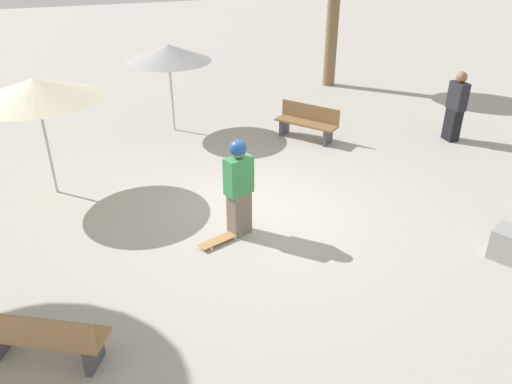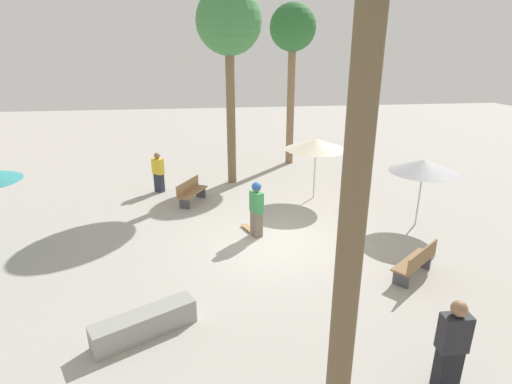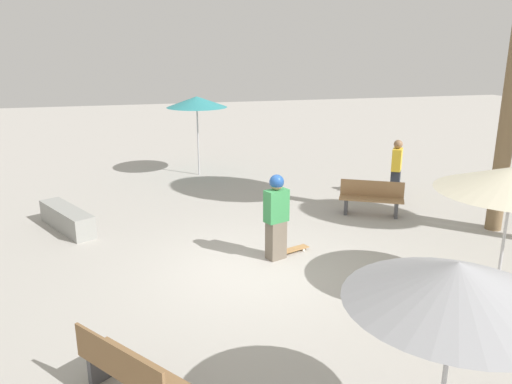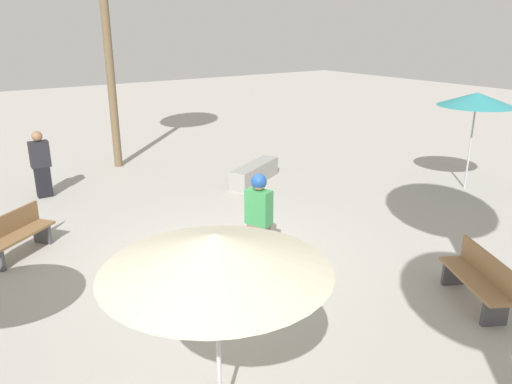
{
  "view_description": "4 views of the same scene",
  "coord_description": "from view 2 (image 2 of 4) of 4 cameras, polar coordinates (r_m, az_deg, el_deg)",
  "views": [
    {
      "loc": [
        -2.76,
        -7.56,
        4.8
      ],
      "look_at": [
        -0.32,
        -0.6,
        0.84
      ],
      "focal_mm": 35.0,
      "sensor_mm": 36.0,
      "label": 1
    },
    {
      "loc": [
        10.6,
        -1.99,
        5.46
      ],
      "look_at": [
        -0.79,
        -0.43,
        1.37
      ],
      "focal_mm": 28.0,
      "sensor_mm": 36.0,
      "label": 2
    },
    {
      "loc": [
        2.21,
        8.51,
        4.13
      ],
      "look_at": [
        -0.29,
        -0.95,
        1.28
      ],
      "focal_mm": 35.0,
      "sensor_mm": 36.0,
      "label": 3
    },
    {
      "loc": [
        -7.51,
        4.47,
        4.27
      ],
      "look_at": [
        -0.34,
        -0.55,
        1.33
      ],
      "focal_mm": 35.0,
      "sensor_mm": 36.0,
      "label": 4
    }
  ],
  "objects": [
    {
      "name": "bench_far",
      "position": [
        10.96,
        21.88,
        -9.3
      ],
      "size": [
        1.32,
        1.54,
        0.85
      ],
      "rotation": [
        0.0,
        0.0,
        2.22
      ],
      "color": "#47474C",
      "rests_on": "ground_plane"
    },
    {
      "name": "ground_plane",
      "position": [
        12.09,
        2.54,
        -7.27
      ],
      "size": [
        60.0,
        60.0,
        0.0
      ],
      "primitive_type": "plane",
      "color": "#ADA8A0"
    },
    {
      "name": "bystander_watching",
      "position": [
        7.74,
        26.15,
        -19.19
      ],
      "size": [
        0.28,
        0.48,
        1.73
      ],
      "rotation": [
        0.0,
        0.0,
        4.69
      ],
      "color": "black",
      "rests_on": "ground_plane"
    },
    {
      "name": "palm_tree_left",
      "position": [
        19.93,
        5.26,
        21.66
      ],
      "size": [
        2.15,
        2.15,
        7.53
      ],
      "color": "#896B4C",
      "rests_on": "ground_plane"
    },
    {
      "name": "skater_main",
      "position": [
        12.15,
        0.07,
        -2.2
      ],
      "size": [
        0.53,
        0.4,
        1.75
      ],
      "rotation": [
        0.0,
        0.0,
        3.5
      ],
      "color": "#726656",
      "rests_on": "ground_plane"
    },
    {
      "name": "shade_umbrella_cream",
      "position": [
        15.2,
        8.57,
        6.77
      ],
      "size": [
        2.36,
        2.36,
        2.34
      ],
      "color": "#B7B7BC",
      "rests_on": "ground_plane"
    },
    {
      "name": "palm_tree_right",
      "position": [
        16.7,
        -3.88,
        22.65
      ],
      "size": [
        2.57,
        2.57,
        7.8
      ],
      "color": "brown",
      "rests_on": "ground_plane"
    },
    {
      "name": "skateboard",
      "position": [
        12.85,
        -1.04,
        -5.25
      ],
      "size": [
        0.82,
        0.46,
        0.07
      ],
      "rotation": [
        0.0,
        0.0,
        3.48
      ],
      "color": "#B7844C",
      "rests_on": "ground_plane"
    },
    {
      "name": "shade_umbrella_grey",
      "position": [
        13.66,
        22.83,
        3.45
      ],
      "size": [
        2.12,
        2.12,
        2.23
      ],
      "color": "#B7B7BC",
      "rests_on": "ground_plane"
    },
    {
      "name": "bystander_far",
      "position": [
        16.54,
        -13.77,
        2.72
      ],
      "size": [
        0.46,
        0.51,
        1.63
      ],
      "rotation": [
        0.0,
        0.0,
        4.09
      ],
      "color": "#282D38",
      "rests_on": "ground_plane"
    },
    {
      "name": "bench_near",
      "position": [
        15.21,
        -9.23,
        0.02
      ],
      "size": [
        1.62,
        1.15,
        0.85
      ],
      "rotation": [
        0.0,
        0.0,
        5.79
      ],
      "color": "#47474C",
      "rests_on": "ground_plane"
    },
    {
      "name": "concrete_ledge",
      "position": [
        8.76,
        -15.62,
        -17.67
      ],
      "size": [
        1.4,
        2.08,
        0.52
      ],
      "rotation": [
        0.0,
        0.0,
        2.05
      ],
      "color": "gray",
      "rests_on": "ground_plane"
    }
  ]
}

